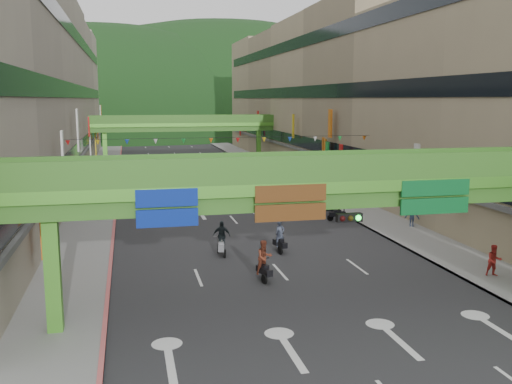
# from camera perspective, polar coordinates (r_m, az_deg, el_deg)

# --- Properties ---
(ground) EXTENTS (320.00, 320.00, 0.00)m
(ground) POSITION_cam_1_polar(r_m,az_deg,el_deg) (21.03, 11.39, -17.42)
(ground) COLOR black
(ground) RESTS_ON ground
(road_slab) EXTENTS (18.00, 140.00, 0.02)m
(road_slab) POSITION_cam_1_polar(r_m,az_deg,el_deg) (68.18, -5.93, 1.35)
(road_slab) COLOR #28282B
(road_slab) RESTS_ON ground
(sidewalk_left) EXTENTS (4.00, 140.00, 0.15)m
(sidewalk_left) POSITION_cam_1_polar(r_m,az_deg,el_deg) (67.78, -15.20, 1.08)
(sidewalk_left) COLOR gray
(sidewalk_left) RESTS_ON ground
(sidewalk_right) EXTENTS (4.00, 140.00, 0.15)m
(sidewalk_right) POSITION_cam_1_polar(r_m,az_deg,el_deg) (70.30, 3.01, 1.68)
(sidewalk_right) COLOR gray
(sidewalk_right) RESTS_ON ground
(curb_left) EXTENTS (0.20, 140.00, 0.18)m
(curb_left) POSITION_cam_1_polar(r_m,az_deg,el_deg) (67.72, -13.60, 1.15)
(curb_left) COLOR #CC5959
(curb_left) RESTS_ON ground
(curb_right) EXTENTS (0.20, 140.00, 0.18)m
(curb_right) POSITION_cam_1_polar(r_m,az_deg,el_deg) (69.81, 1.51, 1.65)
(curb_right) COLOR gray
(curb_right) RESTS_ON ground
(building_row_left) EXTENTS (12.80, 95.00, 19.00)m
(building_row_left) POSITION_cam_1_polar(r_m,az_deg,el_deg) (67.96, -22.31, 8.68)
(building_row_left) COLOR #9E937F
(building_row_left) RESTS_ON ground
(building_row_right) EXTENTS (12.80, 95.00, 19.00)m
(building_row_right) POSITION_cam_1_polar(r_m,az_deg,el_deg) (72.24, 9.22, 9.24)
(building_row_right) COLOR gray
(building_row_right) RESTS_ON ground
(overpass_near) EXTENTS (28.00, 12.27, 7.10)m
(overpass_near) POSITION_cam_1_polar(r_m,az_deg,el_deg) (24.49, 8.66, -0.64)
(overpass_near) COLOR #4C9E2D
(overpass_near) RESTS_ON ground
(overpass_far) EXTENTS (28.00, 2.20, 7.10)m
(overpass_far) POSITION_cam_1_polar(r_m,az_deg,el_deg) (82.54, -7.25, 6.47)
(overpass_far) COLOR #4C9E2D
(overpass_far) RESTS_ON ground
(hill_left) EXTENTS (168.00, 140.00, 112.00)m
(hill_left) POSITION_cam_1_polar(r_m,az_deg,el_deg) (177.46, -15.07, 5.96)
(hill_left) COLOR #1C4419
(hill_left) RESTS_ON ground
(hill_right) EXTENTS (208.00, 176.00, 128.00)m
(hill_right) POSITION_cam_1_polar(r_m,az_deg,el_deg) (200.02, -3.25, 6.60)
(hill_right) COLOR #1C4419
(hill_right) RESTS_ON ground
(bunting_string) EXTENTS (26.00, 0.36, 0.47)m
(bunting_string) POSITION_cam_1_polar(r_m,az_deg,el_deg) (47.85, -3.18, 5.18)
(bunting_string) COLOR black
(bunting_string) RESTS_ON ground
(scooter_rider_near) EXTENTS (0.75, 1.58, 2.01)m
(scooter_rider_near) POSITION_cam_1_polar(r_m,az_deg,el_deg) (35.28, 2.41, -4.57)
(scooter_rider_near) COLOR black
(scooter_rider_near) RESTS_ON ground
(scooter_rider_mid) EXTENTS (1.02, 1.58, 2.16)m
(scooter_rider_mid) POSITION_cam_1_polar(r_m,az_deg,el_deg) (29.80, 0.84, -6.80)
(scooter_rider_mid) COLOR black
(scooter_rider_mid) RESTS_ON ground
(scooter_rider_left) EXTENTS (1.12, 1.58, 2.14)m
(scooter_rider_left) POSITION_cam_1_polar(r_m,az_deg,el_deg) (34.57, -3.48, -4.62)
(scooter_rider_left) COLOR gray
(scooter_rider_left) RESTS_ON ground
(scooter_rider_far) EXTENTS (0.97, 1.59, 2.14)m
(scooter_rider_far) POSITION_cam_1_polar(r_m,az_deg,el_deg) (61.66, -8.91, 1.46)
(scooter_rider_far) COLOR maroon
(scooter_rider_far) RESTS_ON ground
(parked_scooter_row) EXTENTS (1.60, 11.55, 1.08)m
(parked_scooter_row) POSITION_cam_1_polar(r_m,az_deg,el_deg) (49.82, 5.89, -1.00)
(parked_scooter_row) COLOR black
(parked_scooter_row) RESTS_ON ground
(car_silver) EXTENTS (1.82, 4.54, 1.47)m
(car_silver) POSITION_cam_1_polar(r_m,az_deg,el_deg) (80.36, -11.21, 2.95)
(car_silver) COLOR #B2B4B9
(car_silver) RESTS_ON ground
(car_yellow) EXTENTS (1.99, 4.31, 1.43)m
(car_yellow) POSITION_cam_1_polar(r_m,az_deg,el_deg) (84.26, -4.62, 3.37)
(car_yellow) COLOR yellow
(car_yellow) RESTS_ON ground
(pedestrian_red) EXTENTS (0.93, 0.79, 1.68)m
(pedestrian_red) POSITION_cam_1_polar(r_m,az_deg,el_deg) (32.73, 22.70, -6.58)
(pedestrian_red) COLOR red
(pedestrian_red) RESTS_ON ground
(pedestrian_dark) EXTENTS (1.04, 0.45, 1.75)m
(pedestrian_dark) POSITION_cam_1_polar(r_m,az_deg,el_deg) (51.88, 7.43, -0.22)
(pedestrian_dark) COLOR black
(pedestrian_dark) RESTS_ON ground
(pedestrian_blue) EXTENTS (0.92, 0.83, 1.65)m
(pedestrian_blue) POSITION_cam_1_polar(r_m,az_deg,el_deg) (43.21, 15.33, -2.46)
(pedestrian_blue) COLOR #293652
(pedestrian_blue) RESTS_ON ground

